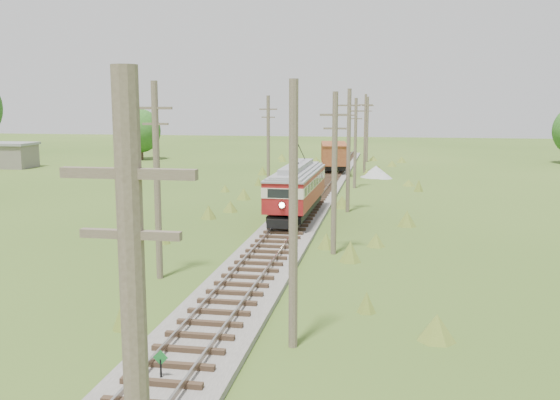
% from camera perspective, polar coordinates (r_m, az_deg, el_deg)
% --- Properties ---
extents(railbed_main, '(3.60, 96.00, 0.57)m').
position_cam_1_polar(railbed_main, '(49.57, 2.73, -0.17)').
color(railbed_main, '#605B54').
rests_on(railbed_main, ground).
extents(switch_marker, '(0.45, 0.06, 1.08)m').
position_cam_1_polar(switch_marker, '(18.78, -10.85, -14.58)').
color(switch_marker, black).
rests_on(switch_marker, ground).
extents(streetcar, '(2.73, 11.18, 5.08)m').
position_cam_1_polar(streetcar, '(42.23, 1.53, 1.29)').
color(streetcar, black).
rests_on(streetcar, ground).
extents(gondola, '(3.81, 8.83, 2.84)m').
position_cam_1_polar(gondola, '(71.07, 4.97, 4.14)').
color(gondola, black).
rests_on(gondola, ground).
extents(gravel_pile, '(3.43, 3.64, 1.25)m').
position_cam_1_polar(gravel_pile, '(67.74, 8.87, 2.54)').
color(gravel_pile, gray).
rests_on(gravel_pile, ground).
extents(utility_pole_r_1, '(0.30, 0.30, 8.80)m').
position_cam_1_polar(utility_pole_r_1, '(20.12, 1.23, -1.58)').
color(utility_pole_r_1, brown).
rests_on(utility_pole_r_1, ground).
extents(utility_pole_r_2, '(1.60, 0.30, 8.60)m').
position_cam_1_polar(utility_pole_r_2, '(32.88, 5.00, 2.57)').
color(utility_pole_r_2, brown).
rests_on(utility_pole_r_2, ground).
extents(utility_pole_r_3, '(1.60, 0.30, 9.00)m').
position_cam_1_polar(utility_pole_r_3, '(45.78, 6.29, 4.62)').
color(utility_pole_r_3, brown).
rests_on(utility_pole_r_3, ground).
extents(utility_pole_r_4, '(1.60, 0.30, 8.40)m').
position_cam_1_polar(utility_pole_r_4, '(58.75, 6.90, 5.27)').
color(utility_pole_r_4, brown).
rests_on(utility_pole_r_4, ground).
extents(utility_pole_r_5, '(1.60, 0.30, 8.90)m').
position_cam_1_polar(utility_pole_r_5, '(71.69, 7.79, 6.12)').
color(utility_pole_r_5, brown).
rests_on(utility_pole_r_5, ground).
extents(utility_pole_r_6, '(1.60, 0.30, 8.70)m').
position_cam_1_polar(utility_pole_r_6, '(84.68, 7.99, 6.48)').
color(utility_pole_r_6, brown).
rests_on(utility_pole_r_6, ground).
extents(utility_pole_l_a, '(1.60, 0.30, 9.00)m').
position_cam_1_polar(utility_pole_l_a, '(28.68, -11.18, 1.89)').
color(utility_pole_l_a, brown).
rests_on(utility_pole_l_a, ground).
extents(utility_pole_l_b, '(1.60, 0.30, 8.60)m').
position_cam_1_polar(utility_pole_l_b, '(55.69, -1.08, 5.24)').
color(utility_pole_l_b, brown).
rests_on(utility_pole_l_b, ground).
extents(tree_mid_a, '(5.46, 5.46, 7.03)m').
position_cam_1_polar(tree_mid_a, '(89.40, -12.60, 6.19)').
color(tree_mid_a, '#38281C').
rests_on(tree_mid_a, ground).
extents(shed, '(6.40, 4.40, 3.10)m').
position_cam_1_polar(shed, '(83.68, -23.61, 3.80)').
color(shed, slate).
rests_on(shed, ground).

